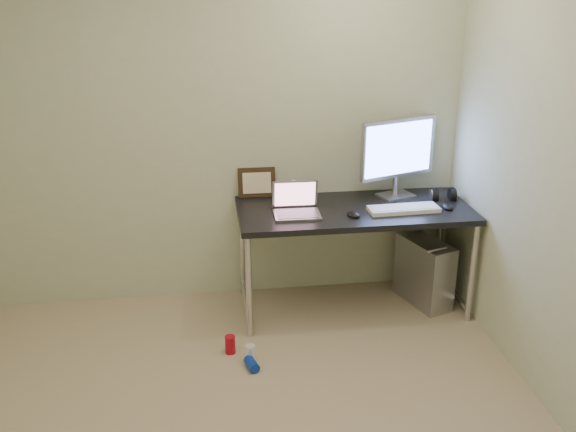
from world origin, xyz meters
The scene contains 16 objects.
wall_back centered at (0.00, 1.75, 1.25)m, with size 3.50×0.02×2.50m, color beige.
desk centered at (0.95, 1.41, 0.67)m, with size 1.57×0.69×0.75m.
tower_computer centered at (1.47, 1.41, 0.24)m, with size 0.33×0.49×0.50m.
cable_a centered at (1.42, 1.70, 0.40)m, with size 0.01×0.01×0.70m, color black.
cable_b centered at (1.51, 1.68, 0.38)m, with size 0.01×0.01×0.72m, color black.
can_red centered at (0.06, 0.92, 0.06)m, with size 0.06×0.06×0.12m, color #B30D1F.
can_white centered at (0.18, 0.81, 0.06)m, with size 0.06×0.06×0.11m, color white.
can_blue centered at (0.18, 0.73, 0.03)m, with size 0.06×0.06×0.12m, color #0E32A7.
laptop centered at (0.54, 1.35, 0.80)m, with size 0.30×0.25×0.21m.
monitor centered at (1.29, 1.59, 1.08)m, with size 0.57×0.25×0.56m.
keyboard centered at (1.25, 1.30, 0.76)m, with size 0.47×0.15×0.03m, color white.
mouse_right centered at (1.56, 1.31, 0.77)m, with size 0.07×0.12×0.04m, color black.
mouse_left centered at (0.90, 1.25, 0.77)m, with size 0.07×0.12×0.04m, color black.
headphones centered at (1.60, 1.49, 0.78)m, with size 0.18×0.11×0.11m.
picture_frame centered at (0.32, 1.73, 0.85)m, with size 0.26×0.03×0.21m, color black.
webcam centered at (0.57, 1.70, 0.84)m, with size 0.05×0.04×0.12m.
Camera 1 is at (-0.05, -2.55, 2.25)m, focal length 40.00 mm.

